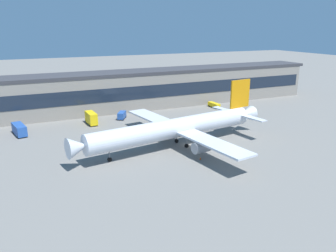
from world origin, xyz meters
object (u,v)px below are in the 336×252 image
at_px(airliner, 177,128).
at_px(crew_van, 122,115).
at_px(fuel_truck, 19,129).
at_px(belt_loader, 214,105).
at_px(catering_truck, 91,118).
at_px(traffic_cone_0, 200,158).

height_order(airliner, crew_van, airliner).
height_order(fuel_truck, belt_loader, fuel_truck).
relative_size(airliner, crew_van, 10.71).
distance_m(catering_truck, traffic_cone_0, 47.21).
xyz_separation_m(belt_loader, traffic_cone_0, (-33.68, -47.23, -0.86)).
distance_m(airliner, catering_truck, 36.58).
distance_m(airliner, crew_van, 35.06).
height_order(airliner, traffic_cone_0, airliner).
relative_size(airliner, traffic_cone_0, 103.72).
distance_m(airliner, fuel_truck, 49.37).
bearing_deg(catering_truck, fuel_truck, -172.48).
height_order(crew_van, belt_loader, crew_van).
distance_m(fuel_truck, traffic_cone_0, 57.51).
bearing_deg(traffic_cone_0, airliner, 95.68).
relative_size(catering_truck, traffic_cone_0, 12.65).
bearing_deg(traffic_cone_0, catering_truck, 112.27).
height_order(fuel_truck, catering_truck, catering_truck).
xyz_separation_m(catering_truck, belt_loader, (51.55, 3.58, -1.14)).
bearing_deg(airliner, crew_van, 98.66).
xyz_separation_m(crew_van, catering_truck, (-11.51, -2.07, 0.83)).
distance_m(crew_van, fuel_truck, 34.67).
relative_size(airliner, catering_truck, 8.20).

